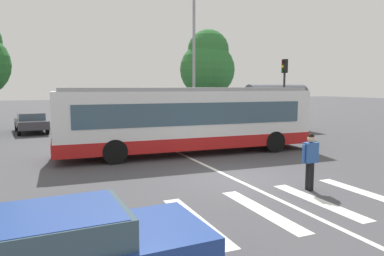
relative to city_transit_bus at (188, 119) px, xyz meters
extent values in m
plane|color=#47474C|center=(-0.30, -4.89, -1.59)|extent=(160.00, 160.00, 0.00)
cylinder|color=black|center=(4.01, 0.99, -1.09)|extent=(1.01, 0.35, 1.00)
cylinder|color=black|center=(3.90, -1.36, -1.09)|extent=(1.01, 0.35, 1.00)
cylinder|color=black|center=(-3.46, 1.34, -1.09)|extent=(1.01, 0.35, 1.00)
cylinder|color=black|center=(-3.57, -1.01, -1.09)|extent=(1.01, 0.35, 1.00)
cube|color=white|center=(-0.02, 0.00, 0.04)|extent=(11.79, 3.10, 2.55)
cube|color=red|center=(-0.02, 0.00, -0.96)|extent=(11.91, 3.13, 0.55)
cube|color=#3D5666|center=(-0.02, 0.00, 0.34)|extent=(10.39, 3.08, 0.96)
cube|color=#3D5666|center=(5.82, -0.27, 0.24)|extent=(0.15, 2.24, 1.63)
cube|color=black|center=(5.82, -0.27, 1.13)|extent=(0.15, 1.94, 0.28)
cube|color=#99999E|center=(-0.02, 0.00, 1.39)|extent=(11.31, 2.87, 0.16)
cube|color=#28282B|center=(5.94, -0.28, -1.16)|extent=(0.24, 2.55, 0.36)
cylinder|color=black|center=(1.08, -6.90, -1.16)|extent=(0.16, 0.16, 0.85)
cylinder|color=black|center=(1.07, -7.04, -1.16)|extent=(0.16, 0.16, 0.85)
cube|color=#2D569E|center=(1.08, -6.97, -0.44)|extent=(0.41, 0.28, 0.60)
cylinder|color=#2D569E|center=(0.84, -6.96, -0.47)|extent=(0.10, 0.10, 0.55)
cylinder|color=#2D569E|center=(1.32, -6.99, -0.47)|extent=(0.10, 0.10, 0.55)
sphere|color=tan|center=(1.08, -6.97, -0.03)|extent=(0.22, 0.22, 0.22)
sphere|color=black|center=(1.08, -6.97, 0.04)|extent=(0.19, 0.19, 0.19)
cylinder|color=black|center=(-4.80, -9.10, -1.27)|extent=(0.65, 0.22, 0.64)
cube|color=#3D5666|center=(-6.25, -9.99, -0.47)|extent=(2.21, 1.68, 0.44)
cube|color=#234293|center=(-6.25, -9.99, -0.28)|extent=(2.03, 1.60, 0.09)
cylinder|color=black|center=(-7.82, 12.53, -1.27)|extent=(0.26, 0.66, 0.64)
cylinder|color=black|center=(-6.15, 12.70, -1.27)|extent=(0.26, 0.66, 0.64)
cylinder|color=black|center=(-7.53, 9.76, -1.27)|extent=(0.26, 0.66, 0.64)
cylinder|color=black|center=(-5.86, 9.93, -1.27)|extent=(0.26, 0.66, 0.64)
cube|color=#38383D|center=(-6.84, 11.23, -0.95)|extent=(2.27, 4.66, 0.52)
cube|color=#3D5666|center=(-6.83, 11.14, -0.47)|extent=(1.81, 2.31, 0.44)
cube|color=#38383D|center=(-6.83, 11.14, -0.28)|extent=(1.72, 2.13, 0.09)
cylinder|color=black|center=(-5.25, 12.88, -1.27)|extent=(0.26, 0.66, 0.64)
cylinder|color=black|center=(-3.58, 13.03, -1.27)|extent=(0.26, 0.66, 0.64)
cylinder|color=black|center=(-5.00, 10.10, -1.27)|extent=(0.26, 0.66, 0.64)
cylinder|color=black|center=(-3.34, 10.25, -1.27)|extent=(0.26, 0.66, 0.64)
cube|color=#C6B793|center=(-4.29, 11.56, -0.95)|extent=(2.21, 4.64, 0.52)
cube|color=#3D5666|center=(-4.29, 11.47, -0.47)|extent=(1.79, 2.29, 0.44)
cube|color=#C6B793|center=(-4.29, 11.47, -0.28)|extent=(1.70, 2.11, 0.09)
cylinder|color=black|center=(-2.51, 12.25, -1.27)|extent=(0.26, 0.66, 0.64)
cylinder|color=black|center=(-0.85, 12.42, -1.27)|extent=(0.26, 0.66, 0.64)
cylinder|color=black|center=(-2.23, 9.47, -1.27)|extent=(0.26, 0.66, 0.64)
cylinder|color=black|center=(-0.56, 9.64, -1.27)|extent=(0.26, 0.66, 0.64)
cube|color=#B7BABF|center=(-1.54, 10.95, -0.95)|extent=(2.27, 4.66, 0.52)
cube|color=#3D5666|center=(-1.53, 10.86, -0.47)|extent=(1.81, 2.31, 0.44)
cube|color=#B7BABF|center=(-1.53, 10.86, -0.28)|extent=(1.72, 2.13, 0.09)
cylinder|color=black|center=(0.37, 12.92, -1.27)|extent=(0.26, 0.66, 0.64)
cylinder|color=black|center=(2.04, 13.08, -1.27)|extent=(0.26, 0.66, 0.64)
cylinder|color=black|center=(0.65, 10.14, -1.27)|extent=(0.26, 0.66, 0.64)
cylinder|color=black|center=(2.31, 10.31, -1.27)|extent=(0.26, 0.66, 0.64)
cube|color=#AD1E1E|center=(1.34, 11.61, -0.95)|extent=(2.26, 4.66, 0.52)
cube|color=#3D5666|center=(1.35, 11.52, -0.47)|extent=(1.81, 2.31, 0.44)
cube|color=#AD1E1E|center=(1.35, 11.52, -0.28)|extent=(1.72, 2.12, 0.09)
cylinder|color=black|center=(2.91, 12.29, -1.27)|extent=(0.26, 0.66, 0.64)
cylinder|color=black|center=(4.57, 12.46, -1.27)|extent=(0.26, 0.66, 0.64)
cylinder|color=black|center=(3.19, 9.51, -1.27)|extent=(0.26, 0.66, 0.64)
cylinder|color=black|center=(4.86, 9.68, -1.27)|extent=(0.26, 0.66, 0.64)
cube|color=#196B70|center=(3.88, 10.98, -0.95)|extent=(2.27, 4.66, 0.52)
cube|color=#3D5666|center=(3.89, 10.89, -0.47)|extent=(1.81, 2.31, 0.44)
cube|color=#196B70|center=(3.89, 10.89, -0.28)|extent=(1.72, 2.13, 0.09)
cylinder|color=#28282B|center=(8.87, 4.50, 0.42)|extent=(0.14, 0.14, 4.01)
cube|color=black|center=(8.87, 4.50, 2.87)|extent=(0.28, 0.32, 0.90)
cylinder|color=#410907|center=(8.70, 4.50, 3.14)|extent=(0.04, 0.20, 0.20)
cylinder|color=yellow|center=(8.70, 4.50, 2.84)|extent=(0.04, 0.20, 0.20)
cylinder|color=#093B10|center=(8.70, 4.50, 2.54)|extent=(0.04, 0.20, 0.20)
cylinder|color=#28282B|center=(6.89, 5.66, -0.44)|extent=(0.12, 0.12, 2.30)
cylinder|color=#28282B|center=(11.33, 5.66, -0.44)|extent=(0.12, 0.12, 2.30)
cube|color=slate|center=(9.11, 6.36, -0.32)|extent=(4.26, 0.04, 1.93)
cylinder|color=#515660|center=(9.11, 5.66, 0.89)|extent=(4.52, 1.54, 1.54)
cube|color=#4C3823|center=(9.11, 5.66, -1.14)|extent=(3.55, 0.36, 0.08)
cylinder|color=#939399|center=(3.83, 8.08, 3.38)|extent=(0.20, 0.20, 9.94)
cylinder|color=brown|center=(6.88, 12.27, -0.13)|extent=(0.36, 0.36, 2.91)
sphere|color=#2D7033|center=(6.88, 12.27, 2.94)|extent=(4.61, 4.61, 4.61)
sphere|color=#2D7033|center=(6.98, 12.32, 4.55)|extent=(3.46, 3.46, 3.46)
cube|color=silver|center=(-4.89, -7.90, -1.58)|extent=(0.45, 3.37, 0.01)
cube|color=silver|center=(-3.07, -7.90, -1.58)|extent=(0.45, 3.37, 0.01)
cube|color=silver|center=(-1.26, -7.90, -1.58)|extent=(0.45, 3.37, 0.01)
cube|color=silver|center=(0.55, -7.90, -1.58)|extent=(0.45, 3.37, 0.01)
cube|color=silver|center=(2.37, -7.90, -1.58)|extent=(0.45, 3.37, 0.01)
cube|color=silver|center=(-0.34, -2.89, -1.59)|extent=(0.16, 24.00, 0.01)
camera|label=1|loc=(-6.29, -15.21, 1.51)|focal=33.46mm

